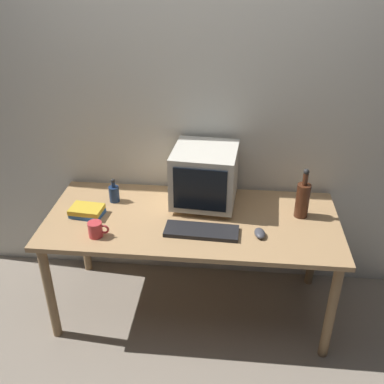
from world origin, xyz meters
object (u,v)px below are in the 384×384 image
at_px(bottle_tall, 303,199).
at_px(book_stack, 87,211).
at_px(computer_mouse, 260,233).
at_px(mug, 96,229).
at_px(bottle_short, 114,193).
at_px(keyboard, 201,231).
at_px(crt_monitor, 205,176).

distance_m(bottle_tall, book_stack, 1.29).
bearing_deg(computer_mouse, mug, 177.08).
relative_size(bottle_tall, bottle_short, 1.98).
bearing_deg(bottle_short, book_stack, -124.05).
height_order(keyboard, bottle_tall, bottle_tall).
height_order(crt_monitor, mug, crt_monitor).
xyz_separation_m(keyboard, bottle_tall, (0.58, 0.24, 0.11)).
bearing_deg(bottle_short, bottle_tall, -3.17).
bearing_deg(bottle_short, keyboard, -27.56).
height_order(bottle_tall, book_stack, bottle_tall).
xyz_separation_m(computer_mouse, bottle_short, (-0.91, 0.30, 0.04)).
xyz_separation_m(bottle_tall, mug, (-1.17, -0.33, -0.07)).
xyz_separation_m(computer_mouse, mug, (-0.91, -0.09, 0.03)).
height_order(computer_mouse, bottle_short, bottle_short).
xyz_separation_m(crt_monitor, keyboard, (0.01, -0.33, -0.18)).
distance_m(keyboard, bottle_tall, 0.64).
height_order(book_stack, mug, mug).
xyz_separation_m(bottle_tall, bottle_short, (-1.16, 0.06, -0.06)).
bearing_deg(book_stack, bottle_tall, 5.26).
relative_size(computer_mouse, bottle_short, 0.63).
relative_size(bottle_tall, book_stack, 1.52).
xyz_separation_m(bottle_tall, book_stack, (-1.28, -0.12, -0.09)).
height_order(keyboard, book_stack, book_stack).
height_order(bottle_short, mug, bottle_short).
height_order(crt_monitor, book_stack, crt_monitor).
height_order(crt_monitor, bottle_tall, crt_monitor).
bearing_deg(bottle_short, mug, -90.89).
distance_m(computer_mouse, bottle_short, 0.96).
distance_m(keyboard, bottle_short, 0.66).
height_order(bottle_tall, mug, bottle_tall).
height_order(computer_mouse, mug, mug).
bearing_deg(computer_mouse, crt_monitor, 127.06).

